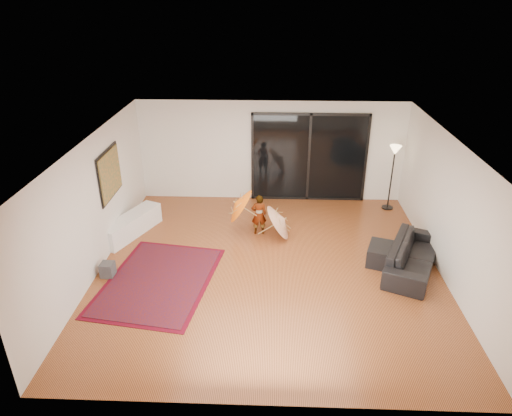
# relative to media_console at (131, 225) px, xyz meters

# --- Properties ---
(floor) EXTENTS (7.00, 7.00, 0.00)m
(floor) POSITION_rel_media_console_xyz_m (3.25, -1.30, -0.24)
(floor) COLOR #A8582E
(floor) RESTS_ON ground
(ceiling) EXTENTS (7.00, 7.00, 0.00)m
(ceiling) POSITION_rel_media_console_xyz_m (3.25, -1.30, 2.46)
(ceiling) COLOR white
(ceiling) RESTS_ON wall_back
(wall_back) EXTENTS (7.00, 0.00, 7.00)m
(wall_back) POSITION_rel_media_console_xyz_m (3.25, 2.20, 1.11)
(wall_back) COLOR silver
(wall_back) RESTS_ON floor
(wall_front) EXTENTS (7.00, 0.00, 7.00)m
(wall_front) POSITION_rel_media_console_xyz_m (3.25, -4.80, 1.11)
(wall_front) COLOR silver
(wall_front) RESTS_ON floor
(wall_left) EXTENTS (0.00, 7.00, 7.00)m
(wall_left) POSITION_rel_media_console_xyz_m (-0.25, -1.30, 1.11)
(wall_left) COLOR silver
(wall_left) RESTS_ON floor
(wall_right) EXTENTS (0.00, 7.00, 7.00)m
(wall_right) POSITION_rel_media_console_xyz_m (6.75, -1.30, 1.11)
(wall_right) COLOR silver
(wall_right) RESTS_ON floor
(sliding_door) EXTENTS (3.06, 0.07, 2.40)m
(sliding_door) POSITION_rel_media_console_xyz_m (4.25, 2.17, 0.96)
(sliding_door) COLOR black
(sliding_door) RESTS_ON wall_back
(painting) EXTENTS (0.04, 1.28, 1.08)m
(painting) POSITION_rel_media_console_xyz_m (-0.21, -0.30, 1.41)
(painting) COLOR black
(painting) RESTS_ON wall_left
(media_console) EXTENTS (1.10, 1.77, 0.48)m
(media_console) POSITION_rel_media_console_xyz_m (0.00, 0.00, 0.00)
(media_console) COLOR white
(media_console) RESTS_ON floor
(speaker) EXTENTS (0.27, 0.27, 0.30)m
(speaker) POSITION_rel_media_console_xyz_m (0.00, -1.73, -0.09)
(speaker) COLOR #424244
(speaker) RESTS_ON floor
(persian_rug) EXTENTS (2.40, 3.07, 0.02)m
(persian_rug) POSITION_rel_media_console_xyz_m (1.06, -1.88, -0.23)
(persian_rug) COLOR #500615
(persian_rug) RESTS_ON floor
(sofa) EXTENTS (1.62, 2.25, 0.61)m
(sofa) POSITION_rel_media_console_xyz_m (6.20, -1.23, 0.06)
(sofa) COLOR black
(sofa) RESTS_ON floor
(ottoman) EXTENTS (0.89, 0.89, 0.40)m
(ottoman) POSITION_rel_media_console_xyz_m (5.69, -1.04, -0.04)
(ottoman) COLOR black
(ottoman) RESTS_ON floor
(floor_lamp) EXTENTS (0.30, 0.30, 1.72)m
(floor_lamp) POSITION_rel_media_console_xyz_m (6.35, 1.68, 1.12)
(floor_lamp) COLOR black
(floor_lamp) RESTS_ON floor
(child) EXTENTS (0.39, 0.28, 0.98)m
(child) POSITION_rel_media_console_xyz_m (2.99, 0.17, 0.25)
(child) COLOR #999999
(child) RESTS_ON floor
(parasol_orange) EXTENTS (0.62, 0.86, 0.89)m
(parasol_orange) POSITION_rel_media_console_xyz_m (2.44, 0.12, 0.49)
(parasol_orange) COLOR orange
(parasol_orange) RESTS_ON child
(parasol_white) EXTENTS (0.65, 0.88, 0.95)m
(parasol_white) POSITION_rel_media_console_xyz_m (3.59, 0.02, 0.26)
(parasol_white) COLOR beige
(parasol_white) RESTS_ON floor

